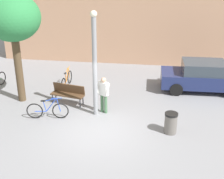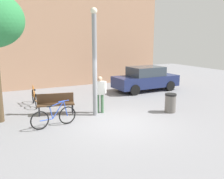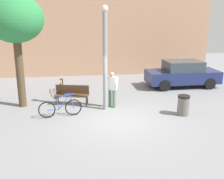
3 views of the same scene
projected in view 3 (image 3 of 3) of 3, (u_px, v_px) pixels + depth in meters
ground_plane at (117, 121)px, 10.92m from camera, size 36.00×36.00×0.00m
building_facade at (98, 23)px, 19.02m from camera, size 15.61×2.00×7.18m
lamppost at (105, 57)px, 11.63m from camera, size 0.28×0.28×4.54m
person_by_lamppost at (112, 87)px, 12.27m from camera, size 0.63×0.47×1.67m
park_bench at (72, 93)px, 12.85m from camera, size 1.66×0.79×0.92m
plaza_tree at (15, 20)px, 11.63m from camera, size 2.48×2.48×5.04m
bicycle_orange at (61, 87)px, 14.61m from camera, size 0.11×1.81×0.97m
bicycle_blue at (61, 108)px, 11.29m from camera, size 1.80×0.32×0.97m
parked_car_navy at (182, 74)px, 15.90m from camera, size 4.24×1.90×1.55m
trash_bin at (183, 105)px, 11.48m from camera, size 0.52×0.52×0.86m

